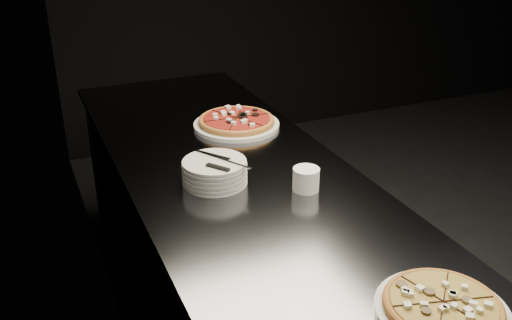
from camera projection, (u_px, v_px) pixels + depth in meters
name	position (u px, v px, depth m)	size (l,w,h in m)	color
wall_left	(119.00, 46.00, 1.49)	(0.02, 5.00, 2.80)	black
counter	(250.00, 298.00, 2.02)	(0.74, 2.44, 0.92)	slate
pizza_mushroom	(442.00, 307.00, 1.25)	(0.32, 0.32, 0.03)	silver
pizza_tomato	(236.00, 122.00, 2.26)	(0.34, 0.34, 0.04)	silver
plate_stack	(215.00, 172.00, 1.82)	(0.20, 0.20, 0.08)	silver
cutlery	(218.00, 162.00, 1.79)	(0.10, 0.21, 0.01)	silver
ramekin	(306.00, 179.00, 1.77)	(0.08, 0.08, 0.07)	white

